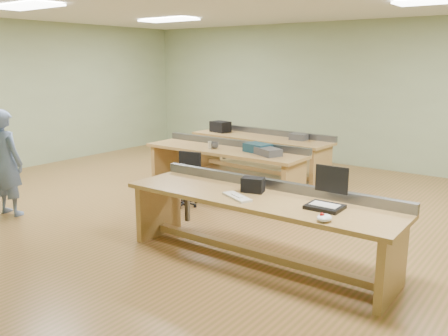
{
  "coord_description": "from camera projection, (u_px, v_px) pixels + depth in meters",
  "views": [
    {
      "loc": [
        4.16,
        -5.58,
        2.19
      ],
      "look_at": [
        0.43,
        -0.6,
        0.78
      ],
      "focal_mm": 38.0,
      "sensor_mm": 36.0,
      "label": 1
    }
  ],
  "objects": [
    {
      "name": "floor",
      "position": [
        225.0,
        207.0,
        7.27
      ],
      "size": [
        10.0,
        10.0,
        0.0
      ],
      "primitive_type": "plane",
      "color": "#956038",
      "rests_on": "ground"
    },
    {
      "name": "ceiling",
      "position": [
        225.0,
        1.0,
        6.61
      ],
      "size": [
        10.0,
        10.0,
        0.0
      ],
      "primitive_type": "plane",
      "color": "silver",
      "rests_on": "wall_back"
    },
    {
      "name": "wall_back",
      "position": [
        337.0,
        94.0,
        10.07
      ],
      "size": [
        10.0,
        0.04,
        3.0
      ],
      "primitive_type": "cube",
      "color": "#95A980",
      "rests_on": "floor"
    },
    {
      "name": "wall_left",
      "position": [
        33.0,
        95.0,
        9.86
      ],
      "size": [
        0.04,
        8.0,
        3.0
      ],
      "primitive_type": "cube",
      "color": "#95A980",
      "rests_on": "floor"
    },
    {
      "name": "fluor_panels",
      "position": [
        225.0,
        4.0,
        6.62
      ],
      "size": [
        6.2,
        3.5,
        0.03
      ],
      "color": "white",
      "rests_on": "ceiling"
    },
    {
      "name": "workbench_front",
      "position": [
        259.0,
        212.0,
        5.2
      ],
      "size": [
        3.16,
        0.89,
        0.86
      ],
      "rotation": [
        0.0,
        0.0,
        0.02
      ],
      "color": "#B0884A",
      "rests_on": "floor"
    },
    {
      "name": "workbench_mid",
      "position": [
        225.0,
        160.0,
        7.99
      ],
      "size": [
        2.88,
        0.79,
        0.86
      ],
      "rotation": [
        0.0,
        0.0,
        0.01
      ],
      "color": "#B0884A",
      "rests_on": "floor"
    },
    {
      "name": "workbench_back",
      "position": [
        261.0,
        146.0,
        9.26
      ],
      "size": [
        2.95,
        0.95,
        0.86
      ],
      "rotation": [
        0.0,
        0.0,
        -0.06
      ],
      "color": "#B0884A",
      "rests_on": "floor"
    },
    {
      "name": "person",
      "position": [
        7.0,
        163.0,
        6.77
      ],
      "size": [
        0.61,
        0.45,
        1.54
      ],
      "primitive_type": "imported",
      "rotation": [
        0.0,
        0.0,
        3.3
      ],
      "color": "#687FA9",
      "rests_on": "floor"
    },
    {
      "name": "laptop_base",
      "position": [
        325.0,
        207.0,
        4.72
      ],
      "size": [
        0.35,
        0.29,
        0.04
      ],
      "primitive_type": "cube",
      "rotation": [
        0.0,
        0.0,
        0.01
      ],
      "color": "black",
      "rests_on": "workbench_front"
    },
    {
      "name": "laptop_screen",
      "position": [
        332.0,
        179.0,
        4.77
      ],
      "size": [
        0.35,
        0.02,
        0.27
      ],
      "primitive_type": "cube",
      "rotation": [
        0.0,
        0.0,
        0.01
      ],
      "color": "black",
      "rests_on": "laptop_base"
    },
    {
      "name": "keyboard",
      "position": [
        237.0,
        197.0,
        5.09
      ],
      "size": [
        0.43,
        0.29,
        0.02
      ],
      "primitive_type": "cube",
      "rotation": [
        0.0,
        0.0,
        -0.42
      ],
      "color": "beige",
      "rests_on": "workbench_front"
    },
    {
      "name": "trackball_mouse",
      "position": [
        324.0,
        218.0,
        4.34
      ],
      "size": [
        0.17,
        0.19,
        0.07
      ],
      "primitive_type": "ellipsoid",
      "rotation": [
        0.0,
        0.0,
        -0.23
      ],
      "color": "white",
      "rests_on": "workbench_front"
    },
    {
      "name": "camera_bag",
      "position": [
        253.0,
        185.0,
        5.31
      ],
      "size": [
        0.28,
        0.22,
        0.17
      ],
      "primitive_type": "cube",
      "rotation": [
        0.0,
        0.0,
        0.29
      ],
      "color": "black",
      "rests_on": "workbench_front"
    },
    {
      "name": "task_chair",
      "position": [
        186.0,
        186.0,
        7.33
      ],
      "size": [
        0.53,
        0.53,
        0.81
      ],
      "rotation": [
        0.0,
        0.0,
        0.23
      ],
      "color": "black",
      "rests_on": "floor"
    },
    {
      "name": "parts_bin_teal",
      "position": [
        258.0,
        148.0,
        7.65
      ],
      "size": [
        0.45,
        0.37,
        0.14
      ],
      "primitive_type": "cube",
      "rotation": [
        0.0,
        0.0,
        -0.18
      ],
      "color": "#143342",
      "rests_on": "workbench_mid"
    },
    {
      "name": "parts_bin_grey",
      "position": [
        268.0,
        152.0,
        7.38
      ],
      "size": [
        0.49,
        0.41,
        0.11
      ],
      "primitive_type": "cube",
      "rotation": [
        0.0,
        0.0,
        -0.41
      ],
      "color": "#39393B",
      "rests_on": "workbench_mid"
    },
    {
      "name": "mug",
      "position": [
        215.0,
        145.0,
        7.97
      ],
      "size": [
        0.18,
        0.18,
        0.11
      ],
      "primitive_type": "imported",
      "rotation": [
        0.0,
        0.0,
        0.42
      ],
      "color": "#39393B",
      "rests_on": "workbench_mid"
    },
    {
      "name": "drinks_can",
      "position": [
        210.0,
        145.0,
        7.95
      ],
      "size": [
        0.08,
        0.08,
        0.12
      ],
      "primitive_type": "cylinder",
      "rotation": [
        0.0,
        0.0,
        0.18
      ],
      "color": "white",
      "rests_on": "workbench_mid"
    },
    {
      "name": "storage_box_back",
      "position": [
        220.0,
        127.0,
        9.79
      ],
      "size": [
        0.42,
        0.33,
        0.22
      ],
      "primitive_type": "cube",
      "rotation": [
        0.0,
        0.0,
        -0.16
      ],
      "color": "black",
      "rests_on": "workbench_back"
    },
    {
      "name": "tray_back",
      "position": [
        299.0,
        137.0,
        8.81
      ],
      "size": [
        0.3,
        0.22,
        0.12
      ],
      "primitive_type": "cube",
      "rotation": [
        0.0,
        0.0,
        -0.0
      ],
      "color": "#39393B",
      "rests_on": "workbench_back"
    }
  ]
}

